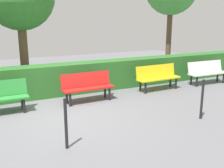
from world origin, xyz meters
TOP-DOWN VIEW (x-y plane):
  - ground_plane at (0.00, 0.00)m, footprint 21.88×21.88m
  - bench_white at (-5.84, -0.82)m, footprint 1.64×0.52m
  - bench_yellow at (-3.63, -0.93)m, footprint 1.64×0.51m
  - bench_red at (-0.96, -0.78)m, footprint 1.56×0.51m
  - bench_green at (1.46, -0.79)m, footprint 1.40×0.47m
  - hedge_row at (-1.10, -1.87)m, footprint 17.88×0.69m
  - railing_post_mid at (-2.96, 1.81)m, footprint 0.06×0.06m
  - railing_post_far at (0.47, 1.81)m, footprint 0.06×0.06m

SIDE VIEW (x-z plane):
  - ground_plane at x=0.00m, z-range 0.00..0.00m
  - bench_green at x=1.46m, z-range 0.05..0.91m
  - bench_red at x=-0.96m, z-range 0.05..0.91m
  - bench_yellow at x=-3.63m, z-range 0.05..0.91m
  - bench_white at x=-5.84m, z-range 0.05..0.91m
  - hedge_row at x=-1.10m, z-range 0.00..1.00m
  - railing_post_mid at x=-2.96m, z-range 0.00..1.00m
  - railing_post_far at x=0.47m, z-range 0.00..1.00m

